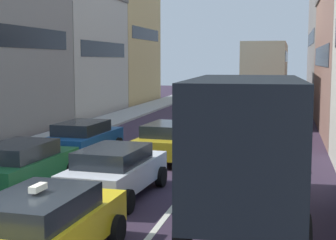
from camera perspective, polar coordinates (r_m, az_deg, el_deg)
name	(u,v)px	position (r m, az deg, el deg)	size (l,w,h in m)	color
sidewalk_left	(90,127)	(29.88, -8.94, -0.79)	(2.60, 64.00, 0.14)	#9F9F9F
lane_stripe_left	(172,131)	(28.37, 0.44, -1.24)	(0.16, 60.00, 0.01)	silver
lane_stripe_right	(232,133)	(27.80, 7.29, -1.46)	(0.16, 60.00, 0.01)	silver
building_row_left	(35,46)	(35.16, -14.90, 8.17)	(7.20, 43.90, 12.00)	#B2ADA3
removalist_box_truck	(246,143)	(12.38, 8.92, -2.60)	(3.01, 7.80, 3.58)	navy
taxi_centre_lane_front	(43,227)	(10.13, -14.03, -11.70)	(2.17, 4.35, 1.66)	yellow
sedan_centre_lane_second	(115,170)	(14.74, -6.02, -5.70)	(2.25, 4.39, 1.49)	silver
wagon_left_lane_second	(21,165)	(16.05, -16.37, -4.90)	(2.15, 4.35, 1.49)	#19592D
hatchback_centre_lane_third	(169,140)	(20.13, 0.16, -2.28)	(2.30, 4.41, 1.49)	#B29319
sedan_left_lane_third	(84,138)	(20.85, -9.60, -2.06)	(2.21, 4.37, 1.49)	#194C8C
coupe_centre_lane_fourth	(194,124)	(25.17, 3.00, -0.46)	(2.26, 4.40, 1.49)	black
sedan_right_lane_behind_truck	(251,144)	(19.46, 9.39, -2.69)	(2.22, 4.38, 1.49)	gray
wagon_right_lane_far	(264,126)	(25.00, 10.94, -0.62)	(2.23, 4.38, 1.49)	#A51E1E
bus_mid_queue_primary	(267,78)	(33.83, 11.18, 4.74)	(2.88, 10.53, 5.06)	#BFB793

